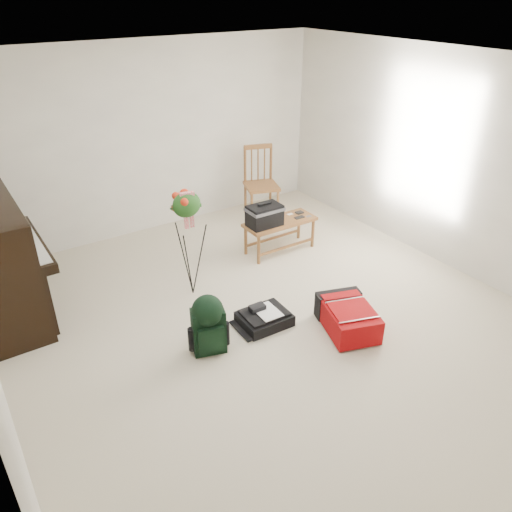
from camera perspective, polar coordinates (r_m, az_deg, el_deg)
floor at (r=5.24m, az=1.55°, el=-7.28°), size 5.00×5.50×0.01m
ceiling at (r=4.27m, az=2.02°, el=20.92°), size 5.00×5.50×0.01m
wall_back at (r=6.91m, az=-11.88°, el=12.86°), size 5.00×0.04×2.50m
wall_right at (r=6.31m, az=20.94°, el=10.06°), size 0.04×5.50×2.50m
piano at (r=5.63m, az=-27.14°, el=-0.85°), size 0.71×1.50×1.25m
bench at (r=6.22m, az=1.57°, el=4.43°), size 0.95×0.39×0.73m
dining_chair at (r=7.31m, az=0.46°, el=8.26°), size 0.58×0.58×1.05m
red_suitcase at (r=5.12m, az=10.09°, el=-6.66°), size 0.64×0.79×0.29m
black_duffel at (r=5.14m, az=0.95°, el=-7.06°), size 0.51×0.42×0.21m
green_backpack at (r=4.67m, az=-5.46°, el=-7.50°), size 0.35×0.32×0.61m
flower_stand at (r=5.40m, az=-7.60°, el=1.27°), size 0.47×0.47×1.25m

